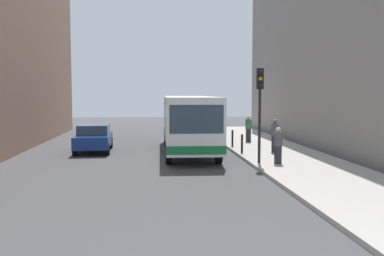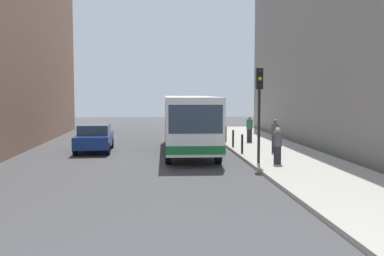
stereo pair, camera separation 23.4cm
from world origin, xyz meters
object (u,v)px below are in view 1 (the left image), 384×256
(bollard_far, at_px, (225,134))
(pedestrian_far_sidewalk, at_px, (248,129))
(traffic_light, at_px, (260,97))
(pedestrian_near_signal, at_px, (278,146))
(car_beside_bus, at_px, (94,137))
(bus, at_px, (188,120))
(bollard_mid, at_px, (232,138))
(bollard_farthest, at_px, (218,131))
(pedestrian_mid_sidewalk, at_px, (275,136))
(bollard_near, at_px, (242,144))

(bollard_far, bearing_deg, pedestrian_far_sidewalk, -10.30)
(traffic_light, relative_size, pedestrian_near_signal, 2.60)
(pedestrian_near_signal, bearing_deg, car_beside_bus, 27.93)
(pedestrian_far_sidewalk, bearing_deg, bus, -156.86)
(car_beside_bus, bearing_deg, pedestrian_far_sidewalk, -165.48)
(bollard_mid, xyz_separation_m, pedestrian_near_signal, (0.83, -6.34, 0.31))
(bollard_farthest, relative_size, pedestrian_mid_sidewalk, 0.55)
(bollard_far, bearing_deg, pedestrian_mid_sidewalk, -72.42)
(bollard_mid, bearing_deg, bus, -159.44)
(bus, relative_size, pedestrian_far_sidewalk, 6.79)
(pedestrian_far_sidewalk, bearing_deg, traffic_light, -116.16)
(bollard_mid, bearing_deg, traffic_light, -89.04)
(bollard_mid, distance_m, pedestrian_mid_sidewalk, 3.18)
(bollard_far, xyz_separation_m, pedestrian_near_signal, (0.83, -9.04, 0.31))
(bollard_farthest, bearing_deg, bus, -112.10)
(bus, relative_size, bollard_farthest, 11.65)
(pedestrian_mid_sidewalk, bearing_deg, bollard_near, -30.68)
(bollard_near, bearing_deg, bollard_far, 90.00)
(bollard_far, bearing_deg, traffic_light, -89.34)
(bollard_near, distance_m, bollard_mid, 2.70)
(bollard_farthest, relative_size, pedestrian_near_signal, 0.60)
(traffic_light, bearing_deg, bollard_mid, 90.96)
(pedestrian_far_sidewalk, bearing_deg, bollard_mid, -137.71)
(pedestrian_near_signal, relative_size, pedestrian_far_sidewalk, 0.97)
(bus, bearing_deg, bollard_mid, -158.26)
(bollard_near, xyz_separation_m, bollard_mid, (0.00, 2.70, 0.00))
(bollard_mid, bearing_deg, pedestrian_mid_sidewalk, -57.44)
(bollard_far, distance_m, bollard_farthest, 2.70)
(bollard_near, height_order, pedestrian_far_sidewalk, pedestrian_far_sidewalk)
(bollard_farthest, relative_size, pedestrian_far_sidewalk, 0.58)
(bollard_near, relative_size, pedestrian_far_sidewalk, 0.58)
(traffic_light, relative_size, pedestrian_far_sidewalk, 2.51)
(pedestrian_far_sidewalk, bearing_deg, pedestrian_mid_sidewalk, -104.22)
(bus, relative_size, car_beside_bus, 2.48)
(car_beside_bus, height_order, bollard_far, car_beside_bus)
(bollard_farthest, xyz_separation_m, pedestrian_mid_sidewalk, (1.70, -8.07, 0.38))
(pedestrian_near_signal, distance_m, pedestrian_mid_sidewalk, 3.77)
(bollard_near, bearing_deg, bollard_farthest, 90.00)
(traffic_light, xyz_separation_m, bollard_farthest, (-0.10, 11.38, -2.38))
(bollard_farthest, height_order, pedestrian_mid_sidewalk, pedestrian_mid_sidewalk)
(bollard_mid, xyz_separation_m, pedestrian_mid_sidewalk, (1.70, -2.66, 0.38))
(bollard_near, distance_m, bollard_farthest, 8.11)
(bollard_near, bearing_deg, pedestrian_far_sidewalk, 74.30)
(bus, xyz_separation_m, bollard_far, (2.59, 3.68, -1.10))
(car_beside_bus, xyz_separation_m, bollard_farthest, (7.70, 5.65, -0.16))
(car_beside_bus, relative_size, bollard_near, 4.69)
(bus, height_order, pedestrian_mid_sidewalk, bus)
(traffic_light, bearing_deg, pedestrian_mid_sidewalk, 64.17)
(traffic_light, relative_size, bollard_farthest, 4.32)
(pedestrian_mid_sidewalk, height_order, pedestrian_far_sidewalk, pedestrian_mid_sidewalk)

